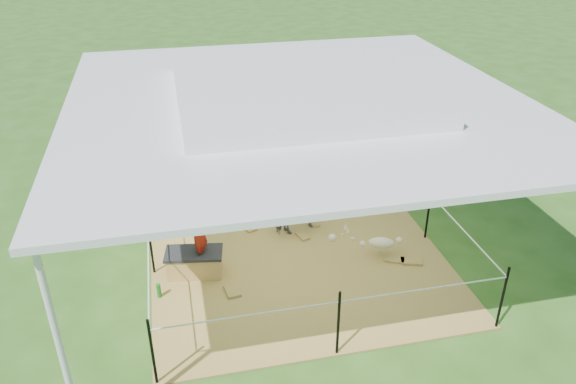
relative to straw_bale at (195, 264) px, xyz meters
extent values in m
plane|color=#2D5919|center=(1.63, 0.18, -0.21)|extent=(90.00, 90.00, 0.00)
cube|color=brown|center=(1.63, 0.18, -0.19)|extent=(4.60, 4.60, 0.03)
cylinder|color=silver|center=(-1.37, 3.18, 1.09)|extent=(0.07, 0.07, 2.60)
cylinder|color=silver|center=(4.63, 3.18, 1.09)|extent=(0.07, 0.07, 2.60)
cylinder|color=silver|center=(-1.37, -2.82, 1.09)|extent=(0.07, 0.07, 2.60)
cube|color=white|center=(1.63, 0.18, 2.43)|extent=(6.30, 6.30, 0.08)
cube|color=white|center=(1.63, 0.18, 2.58)|extent=(3.30, 3.30, 0.22)
cylinder|color=black|center=(-0.62, 2.43, 0.29)|extent=(0.04, 0.04, 1.00)
cylinder|color=black|center=(1.63, 2.43, 0.29)|extent=(0.04, 0.04, 1.00)
cylinder|color=black|center=(3.88, 2.43, 0.29)|extent=(0.04, 0.04, 1.00)
cylinder|color=black|center=(-0.62, 0.18, 0.29)|extent=(0.04, 0.04, 1.00)
cylinder|color=black|center=(3.88, 0.18, 0.29)|extent=(0.04, 0.04, 1.00)
cylinder|color=black|center=(-0.62, -2.07, 0.29)|extent=(0.04, 0.04, 1.00)
cylinder|color=black|center=(1.63, -2.07, 0.29)|extent=(0.04, 0.04, 1.00)
cylinder|color=black|center=(3.88, -2.07, 0.29)|extent=(0.04, 0.04, 1.00)
cylinder|color=white|center=(1.63, 2.43, 0.64)|extent=(4.50, 0.02, 0.02)
cylinder|color=white|center=(1.63, -2.07, 0.64)|extent=(4.50, 0.02, 0.02)
cylinder|color=white|center=(3.88, 0.18, 0.64)|extent=(0.02, 4.50, 0.02)
cylinder|color=white|center=(-0.62, 0.18, 0.64)|extent=(0.02, 4.50, 0.02)
cube|color=#AA7F3D|center=(0.00, 0.00, 0.00)|extent=(0.86, 0.53, 0.36)
cube|color=black|center=(0.00, 0.00, 0.20)|extent=(0.92, 0.58, 0.04)
imported|color=#A31D0F|center=(0.10, 0.00, 0.66)|extent=(0.28, 0.38, 0.96)
cylinder|color=#186E1B|center=(-0.55, -0.45, -0.07)|extent=(0.07, 0.07, 0.22)
imported|color=#49484D|center=(1.90, 0.84, 0.23)|extent=(1.05, 0.74, 0.81)
cylinder|color=pink|center=(1.90, 0.84, 0.69)|extent=(0.25, 0.25, 0.12)
cylinder|color=#1737AE|center=(5.56, 6.17, 0.20)|extent=(0.67, 0.67, 0.81)
cube|color=brown|center=(3.93, 8.97, 0.16)|extent=(1.82, 1.35, 0.74)
cube|color=brown|center=(6.69, 9.33, 0.11)|extent=(1.88, 1.73, 0.64)
imported|color=teal|center=(4.08, 7.60, 0.45)|extent=(0.75, 0.65, 1.32)
camera|label=1|loc=(-0.14, -7.12, 5.04)|focal=35.00mm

